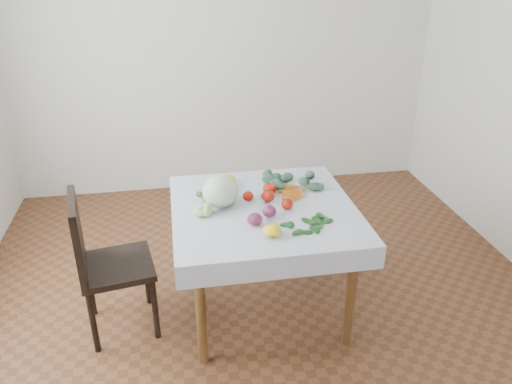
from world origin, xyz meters
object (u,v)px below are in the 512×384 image
at_px(chair, 100,257).
at_px(heirloom_back, 227,181).
at_px(cabbage, 221,191).
at_px(carrot_bunch, 294,192).
at_px(table, 264,221).

distance_m(chair, heirloom_back, 0.94).
xyz_separation_m(cabbage, heirloom_back, (0.07, 0.27, -0.06)).
distance_m(cabbage, carrot_bunch, 0.50).
height_order(chair, carrot_bunch, chair).
xyz_separation_m(table, heirloom_back, (-0.19, 0.34, 0.15)).
bearing_deg(cabbage, heirloom_back, 75.42).
xyz_separation_m(chair, heirloom_back, (0.81, 0.39, 0.26)).
bearing_deg(heirloom_back, table, -60.65).
relative_size(heirloom_back, carrot_bunch, 0.44).
bearing_deg(carrot_bunch, heirloom_back, 155.78).
bearing_deg(cabbage, table, -14.81).
distance_m(chair, carrot_bunch, 1.27).
relative_size(table, chair, 1.07).
bearing_deg(carrot_bunch, cabbage, -170.81).
bearing_deg(cabbage, chair, -170.44).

